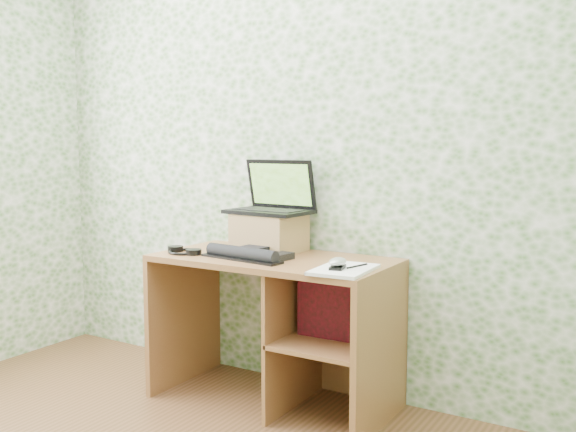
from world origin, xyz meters
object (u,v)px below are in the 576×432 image
Objects in this scene: riser at (269,232)px; laptop at (274,200)px; notepad at (344,270)px; desk at (290,310)px; keyboard at (249,253)px.

riser is 0.17m from laptop.
riser reaches higher than notepad.
laptop is at bearing 146.22° from notepad.
laptop reaches higher than notepad.
riser is 1.01× the size of notepad.
laptop is (-0.00, 0.05, 0.17)m from riser.
laptop is at bearing 140.82° from desk.
keyboard is (-0.17, -0.11, 0.29)m from desk.
keyboard is (0.03, -0.23, -0.08)m from riser.
desk is 0.50m from notepad.
riser is 0.66m from notepad.
laptop is 1.34× the size of notepad.
desk is 2.56× the size of keyboard.
desk is 0.36m from keyboard.
notepad is (0.38, -0.17, 0.28)m from desk.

